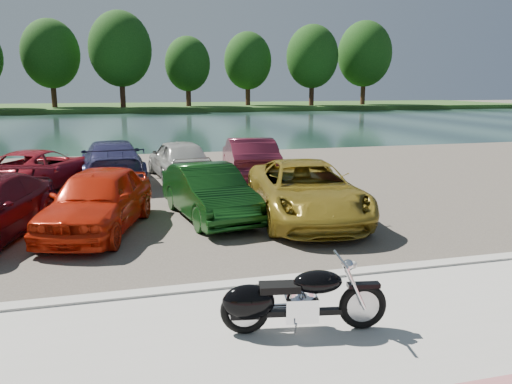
% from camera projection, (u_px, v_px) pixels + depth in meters
% --- Properties ---
extents(ground, '(200.00, 200.00, 0.00)m').
position_uv_depth(ground, '(352.00, 336.00, 7.01)').
color(ground, '#595447').
rests_on(ground, ground).
extents(promenade, '(60.00, 6.00, 0.10)m').
position_uv_depth(promenade, '(388.00, 372.00, 6.06)').
color(promenade, '#ACAAA1').
rests_on(promenade, ground).
extents(kerb, '(60.00, 0.30, 0.14)m').
position_uv_depth(kerb, '(304.00, 279.00, 8.89)').
color(kerb, '#ACAAA1').
rests_on(kerb, ground).
extents(parking_lot, '(60.00, 18.00, 0.04)m').
position_uv_depth(parking_lot, '(215.00, 186.00, 17.41)').
color(parking_lot, '#48423A').
rests_on(parking_lot, ground).
extents(river, '(120.00, 40.00, 0.00)m').
position_uv_depth(river, '(159.00, 125.00, 44.85)').
color(river, '#1B312E').
rests_on(river, ground).
extents(far_bank, '(120.00, 24.00, 0.60)m').
position_uv_depth(far_bank, '(144.00, 107.00, 75.07)').
color(far_bank, '#1F4017').
rests_on(far_bank, ground).
extents(far_trees, '(70.25, 10.68, 12.52)m').
position_uv_depth(far_trees, '(176.00, 56.00, 68.77)').
color(far_trees, '#391E14').
rests_on(far_trees, far_bank).
extents(motorcycle, '(2.32, 0.81, 1.05)m').
position_uv_depth(motorcycle, '(289.00, 300.00, 6.86)').
color(motorcycle, black).
rests_on(motorcycle, promenade).
extents(car_4, '(2.99, 4.80, 1.53)m').
position_uv_depth(car_4, '(98.00, 200.00, 11.81)').
color(car_4, red).
rests_on(car_4, parking_lot).
extents(car_5, '(2.14, 4.40, 1.39)m').
position_uv_depth(car_5, '(209.00, 192.00, 13.01)').
color(car_5, '#0E340F').
rests_on(car_5, parking_lot).
extents(car_6, '(3.10, 5.62, 1.49)m').
position_uv_depth(car_6, '(306.00, 191.00, 12.93)').
color(car_6, olive).
rests_on(car_6, parking_lot).
extents(car_10, '(3.79, 5.30, 1.34)m').
position_uv_depth(car_10, '(38.00, 169.00, 16.79)').
color(car_10, maroon).
rests_on(car_10, parking_lot).
extents(car_11, '(2.48, 5.33, 1.51)m').
position_uv_depth(car_11, '(112.00, 160.00, 18.13)').
color(car_11, navy).
rests_on(car_11, parking_lot).
extents(car_12, '(2.26, 4.54, 1.49)m').
position_uv_depth(car_12, '(179.00, 159.00, 18.64)').
color(car_12, '#B2B3AE').
rests_on(car_12, parking_lot).
extents(car_13, '(2.10, 4.82, 1.54)m').
position_uv_depth(car_13, '(249.00, 158.00, 18.60)').
color(car_13, '#551626').
rests_on(car_13, parking_lot).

